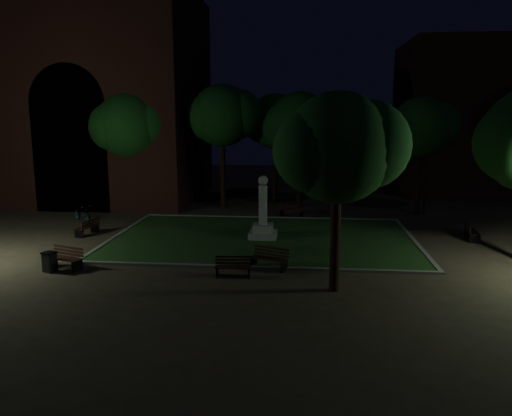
{
  "coord_description": "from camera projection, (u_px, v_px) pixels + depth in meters",
  "views": [
    {
      "loc": [
        2.09,
        -22.8,
        6.28
      ],
      "look_at": [
        -0.26,
        1.0,
        1.8
      ],
      "focal_mm": 35.0,
      "sensor_mm": 36.0,
      "label": 1
    }
  ],
  "objects": [
    {
      "name": "tree_se",
      "position": [
        340.0,
        148.0,
        17.16
      ],
      "size": [
        4.77,
        3.9,
        7.1
      ],
      "color": "black",
      "rests_on": "ground"
    },
    {
      "name": "tree_ne",
      "position": [
        423.0,
        128.0,
        31.0
      ],
      "size": [
        4.64,
        3.79,
        7.4
      ],
      "color": "black",
      "rests_on": "ground"
    },
    {
      "name": "monument",
      "position": [
        263.0,
        221.0,
        25.44
      ],
      "size": [
        1.4,
        1.4,
        3.2
      ],
      "color": "gray",
      "rests_on": "lawn"
    },
    {
      "name": "lawn",
      "position": [
        263.0,
        238.0,
        25.61
      ],
      "size": [
        15.0,
        10.0,
        0.08
      ],
      "primitive_type": "cube",
      "color": "#24471C",
      "rests_on": "ground"
    },
    {
      "name": "tree_north_wl",
      "position": [
        224.0,
        116.0,
        33.21
      ],
      "size": [
        5.08,
        4.14,
        8.3
      ],
      "color": "black",
      "rests_on": "ground"
    },
    {
      "name": "tree_north_er",
      "position": [
        302.0,
        125.0,
        33.55
      ],
      "size": [
        5.52,
        4.5,
        7.83
      ],
      "color": "black",
      "rests_on": "ground"
    },
    {
      "name": "ground",
      "position": [
        259.0,
        249.0,
        23.66
      ],
      "size": [
        80.0,
        80.0,
        0.0
      ],
      "primitive_type": "plane",
      "color": "#413427"
    },
    {
      "name": "building_main",
      "position": [
        66.0,
        100.0,
        37.32
      ],
      "size": [
        20.0,
        12.0,
        15.0
      ],
      "color": "#4E221E",
      "rests_on": "ground"
    },
    {
      "name": "bench_west_near",
      "position": [
        65.0,
        258.0,
        20.66
      ],
      "size": [
        1.72,
        1.08,
        0.89
      ],
      "rotation": [
        0.0,
        0.0,
        -0.35
      ],
      "color": "black",
      "rests_on": "ground"
    },
    {
      "name": "bench_right_side",
      "position": [
        471.0,
        232.0,
        25.34
      ],
      "size": [
        0.69,
        1.56,
        0.83
      ],
      "rotation": [
        0.0,
        0.0,
        1.46
      ],
      "color": "black",
      "rests_on": "ground"
    },
    {
      "name": "bicycle",
      "position": [
        82.0,
        213.0,
        29.83
      ],
      "size": [
        1.84,
        1.63,
        0.96
      ],
      "primitive_type": "imported",
      "rotation": [
        0.0,
        0.0,
        0.91
      ],
      "color": "black",
      "rests_on": "ground"
    },
    {
      "name": "lawn_kerb",
      "position": [
        263.0,
        238.0,
        25.61
      ],
      "size": [
        15.4,
        10.4,
        0.12
      ],
      "color": "slate",
      "rests_on": "ground"
    },
    {
      "name": "tree_far_north",
      "position": [
        277.0,
        122.0,
        35.53
      ],
      "size": [
        4.82,
        3.93,
        7.78
      ],
      "color": "black",
      "rests_on": "ground"
    },
    {
      "name": "tree_nw",
      "position": [
        132.0,
        125.0,
        32.43
      ],
      "size": [
        5.61,
        4.58,
        7.91
      ],
      "color": "black",
      "rests_on": "ground"
    },
    {
      "name": "lamppost_ne",
      "position": [
        426.0,
        169.0,
        31.45
      ],
      "size": [
        1.18,
        0.28,
        4.13
      ],
      "color": "black",
      "rests_on": "ground"
    },
    {
      "name": "lamppost_nw",
      "position": [
        100.0,
        162.0,
        34.61
      ],
      "size": [
        1.18,
        0.28,
        4.32
      ],
      "color": "black",
      "rests_on": "ground"
    },
    {
      "name": "bench_near_left",
      "position": [
        270.0,
        259.0,
        20.6
      ],
      "size": [
        1.69,
        1.14,
        0.88
      ],
      "rotation": [
        0.0,
        0.0,
        -0.41
      ],
      "color": "black",
      "rests_on": "ground"
    },
    {
      "name": "bench_near_right",
      "position": [
        233.0,
        267.0,
        19.64
      ],
      "size": [
        1.46,
        0.61,
        0.78
      ],
      "rotation": [
        0.0,
        0.0,
        0.08
      ],
      "color": "black",
      "rests_on": "ground"
    },
    {
      "name": "bench_left_side",
      "position": [
        88.0,
        228.0,
        26.37
      ],
      "size": [
        0.84,
        1.62,
        0.85
      ],
      "rotation": [
        0.0,
        0.0,
        -1.78
      ],
      "color": "black",
      "rests_on": "ground"
    },
    {
      "name": "bench_far_side",
      "position": [
        291.0,
        211.0,
        30.98
      ],
      "size": [
        1.63,
        1.1,
        0.85
      ],
      "rotation": [
        0.0,
        0.0,
        2.74
      ],
      "color": "black",
      "rests_on": "ground"
    },
    {
      "name": "trash_bin",
      "position": [
        50.0,
        262.0,
        20.22
      ],
      "size": [
        0.62,
        0.62,
        0.82
      ],
      "color": "black",
      "rests_on": "ground"
    },
    {
      "name": "building_far",
      "position": [
        503.0,
        118.0,
        40.38
      ],
      "size": [
        16.0,
        10.0,
        12.0
      ],
      "primitive_type": "cube",
      "color": "#4E221E",
      "rests_on": "ground"
    }
  ]
}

